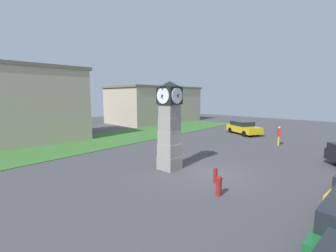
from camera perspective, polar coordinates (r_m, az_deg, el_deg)
name	(u,v)px	position (r m, az deg, el deg)	size (l,w,h in m)	color
ground_plane	(211,174)	(13.36, 10.77, -11.78)	(72.22, 72.22, 0.00)	#424247
clock_tower	(169,126)	(13.32, 0.38, 0.09)	(1.49, 1.46, 5.26)	gray
bollard_near_tower	(219,185)	(10.56, 12.77, -14.50)	(0.26, 0.26, 0.92)	maroon
bollard_mid_row	(215,175)	(11.94, 11.93, -12.06)	(0.21, 0.21, 0.83)	maroon
car_silver_hatch	(243,128)	(27.46, 18.57, -0.37)	(3.84, 4.70, 1.49)	gold
pedestrian_near_bench	(279,135)	(22.39, 26.34, -1.96)	(0.46, 0.38, 1.71)	gold
storefront_low_left	(155,104)	(38.65, -3.39, 5.52)	(15.37, 9.45, 5.93)	#B7A88E
grass_verge_far	(99,141)	(23.29, -17.21, -3.56)	(43.33, 7.44, 0.04)	#386B2D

